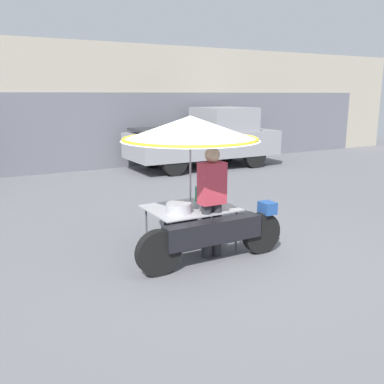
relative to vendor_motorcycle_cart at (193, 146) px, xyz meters
name	(u,v)px	position (x,y,z in m)	size (l,w,h in m)	color
ground_plane	(217,258)	(0.15, -0.47, -1.61)	(36.00, 36.00, 0.00)	slate
shopfront_building	(64,107)	(0.15, 8.79, 0.34)	(28.00, 2.06, 3.92)	#B2A893
vendor_motorcycle_cart	(193,146)	(0.00, 0.00, 0.00)	(2.33, 2.06, 2.05)	black
vendor_person	(212,196)	(0.12, -0.36, -0.70)	(0.38, 0.22, 1.63)	#2D2D33
pickup_truck	(207,139)	(4.10, 6.44, -0.68)	(4.88, 1.91, 1.93)	black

